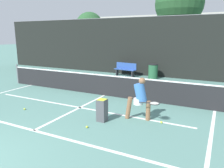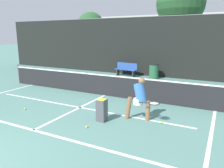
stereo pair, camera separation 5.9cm
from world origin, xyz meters
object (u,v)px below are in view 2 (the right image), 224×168
ball_hopper (102,110)px  parked_car (185,63)px  trash_bin (154,71)px  courtside_bench (126,69)px  player_practicing (140,98)px

ball_hopper → parked_car: size_ratio=0.16×
trash_bin → ball_hopper: bearing=-85.7°
courtside_bench → parked_car: size_ratio=0.36×
courtside_bench → parked_car: (3.04, 4.02, 0.12)m
ball_hopper → parked_car: 11.43m
ball_hopper → parked_car: (0.60, 11.41, 0.21)m
courtside_bench → trash_bin: (1.88, -0.06, -0.01)m
player_practicing → ball_hopper: player_practicing is taller
player_practicing → courtside_bench: (-3.43, 6.74, -0.27)m
player_practicing → parked_car: bearing=78.3°
player_practicing → ball_hopper: (-1.00, -0.65, -0.36)m
trash_bin → parked_car: 4.25m
ball_hopper → courtside_bench: 7.78m
player_practicing → ball_hopper: bearing=-160.7°
player_practicing → trash_bin: (-1.56, 6.68, -0.27)m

